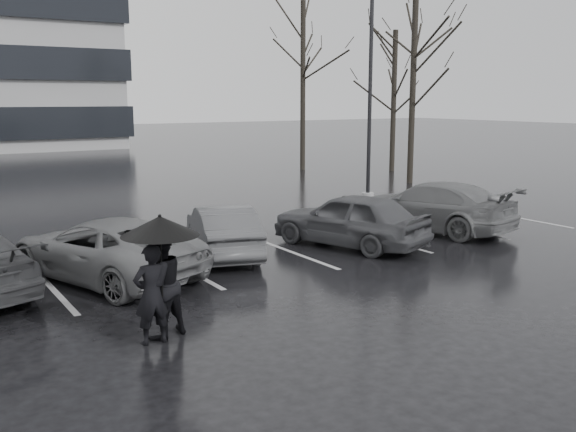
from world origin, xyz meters
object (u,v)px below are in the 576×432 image
at_px(car_main, 350,219).
at_px(car_east, 431,206).
at_px(pedestrian_left, 152,294).
at_px(tree_north, 303,87).
at_px(tree_east, 413,90).
at_px(pedestrian_right, 160,284).
at_px(lamp_post, 370,96).
at_px(tree_ne, 394,102).
at_px(car_west_a, 223,231).
at_px(car_west_b, 105,249).

distance_m(car_main, car_east, 3.15).
xyz_separation_m(pedestrian_left, tree_north, (15.35, 18.88, 3.48)).
bearing_deg(tree_north, tree_east, -81.87).
distance_m(pedestrian_right, lamp_post, 15.44).
relative_size(car_east, pedestrian_left, 3.08).
bearing_deg(pedestrian_left, pedestrian_right, -138.07).
bearing_deg(tree_east, tree_north, 98.13).
bearing_deg(tree_ne, pedestrian_right, -139.91).
relative_size(pedestrian_left, lamp_post, 0.19).
relative_size(pedestrian_left, tree_ne, 0.22).
bearing_deg(tree_north, car_west_a, -129.53).
relative_size(car_west_b, tree_ne, 0.65).
relative_size(car_west_a, car_west_b, 0.80).
height_order(pedestrian_right, tree_north, tree_north).
distance_m(car_east, tree_north, 16.42).
relative_size(car_west_a, pedestrian_right, 2.15).
relative_size(car_main, car_west_a, 1.10).
height_order(car_main, car_east, car_east).
xyz_separation_m(car_west_b, lamp_post, (11.63, 5.68, 3.11)).
xyz_separation_m(car_east, pedestrian_left, (-9.67, -3.89, 0.08)).
height_order(car_main, car_west_b, car_main).
bearing_deg(pedestrian_right, car_main, -169.90).
relative_size(car_west_a, pedestrian_left, 2.37).
height_order(car_east, tree_east, tree_east).
height_order(lamp_post, tree_north, tree_north).
bearing_deg(tree_ne, car_west_a, -143.37).
bearing_deg(car_west_b, lamp_post, -173.77).
bearing_deg(car_main, pedestrian_right, 9.22).
height_order(car_east, pedestrian_left, pedestrian_left).
xyz_separation_m(pedestrian_left, tree_east, (16.35, 11.88, 3.23)).
bearing_deg(car_west_a, lamp_post, -132.49).
xyz_separation_m(car_west_b, car_east, (9.20, -0.03, 0.06)).
height_order(car_main, pedestrian_right, pedestrian_right).
height_order(car_west_b, tree_east, tree_east).
relative_size(car_west_a, lamp_post, 0.45).
distance_m(lamp_post, tree_east, 4.83).
distance_m(car_west_b, tree_north, 21.41).
distance_m(car_main, lamp_post, 8.76).
bearing_deg(tree_east, tree_ne, 57.99).
xyz_separation_m(car_east, tree_east, (6.68, 7.99, 3.31)).
height_order(pedestrian_left, tree_ne, tree_ne).
height_order(pedestrian_left, tree_north, tree_north).
height_order(lamp_post, tree_east, lamp_post).
bearing_deg(tree_north, car_main, -119.92).
height_order(pedestrian_left, tree_east, tree_east).
xyz_separation_m(pedestrian_right, lamp_post, (11.89, 9.41, 2.89)).
distance_m(car_west_b, tree_east, 18.08).
xyz_separation_m(car_main, pedestrian_right, (-6.33, -3.38, 0.16)).
distance_m(car_west_a, lamp_post, 10.62).
bearing_deg(car_west_a, pedestrian_right, 69.41).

